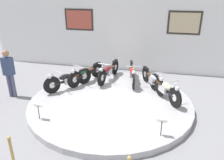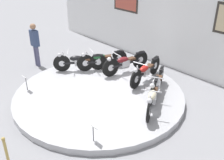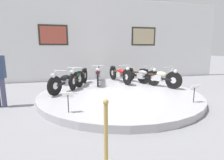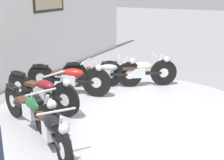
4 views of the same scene
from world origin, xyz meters
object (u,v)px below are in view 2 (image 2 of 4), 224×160
motorcycle_maroon (125,62)px  info_placard_front_left (26,80)px  visitor_standing (35,42)px  motorcycle_black (79,61)px  motorcycle_red (145,71)px  motorcycle_cream (152,97)px  motorcycle_silver (157,84)px  info_placard_front_centre (93,129)px  motorcycle_green (101,59)px

motorcycle_maroon → info_placard_front_left: size_ratio=3.93×
visitor_standing → motorcycle_black: bearing=21.3°
motorcycle_maroon → motorcycle_red: 0.98m
motorcycle_cream → info_placard_front_left: bearing=-148.3°
motorcycle_red → motorcycle_cream: motorcycle_red is taller
motorcycle_silver → motorcycle_maroon: bearing=166.6°
motorcycle_silver → info_placard_front_centre: motorcycle_silver is taller
motorcycle_silver → info_placard_front_left: size_ratio=3.50×
motorcycle_green → info_placard_front_left: 2.91m
motorcycle_green → motorcycle_black: bearing=-121.1°
motorcycle_cream → motorcycle_red: bearing=137.4°
motorcycle_green → visitor_standing: 2.77m
motorcycle_cream → visitor_standing: size_ratio=0.99×
info_placard_front_left → visitor_standing: 2.43m
motorcycle_maroon → motorcycle_cream: 2.54m
info_placard_front_left → visitor_standing: visitor_standing is taller
motorcycle_cream → motorcycle_black: bearing=180.0°
motorcycle_red → info_placard_front_left: size_ratio=3.89×
motorcycle_black → visitor_standing: size_ratio=0.92×
info_placard_front_centre → visitor_standing: (-5.36, 1.42, 0.45)m
motorcycle_silver → motorcycle_cream: motorcycle_cream is taller
motorcycle_maroon → motorcycle_cream: size_ratio=1.15×
info_placard_front_left → motorcycle_black: bearing=91.3°
motorcycle_black → info_placard_front_left: motorcycle_black is taller
info_placard_front_left → info_placard_front_centre: (3.44, 0.00, 0.00)m
motorcycle_silver → info_placard_front_left: (-3.04, -2.89, -0.01)m
motorcycle_red → motorcycle_silver: size_ratio=1.11×
motorcycle_green → visitor_standing: size_ratio=1.07×
motorcycle_silver → motorcycle_black: bearing=-166.7°
motorcycle_silver → motorcycle_cream: (0.43, -0.73, 0.01)m
motorcycle_maroon → motorcycle_red: motorcycle_maroon is taller
motorcycle_cream → info_placard_front_centre: motorcycle_cream is taller
motorcycle_cream → info_placard_front_left: (-3.48, -2.15, -0.02)m
motorcycle_red → visitor_standing: size_ratio=1.13×
motorcycle_black → motorcycle_green: bearing=58.9°
motorcycle_silver → motorcycle_red: bearing=152.6°
motorcycle_green → motorcycle_maroon: 0.94m
motorcycle_black → motorcycle_maroon: size_ratio=0.80×
motorcycle_maroon → info_placard_front_left: (-1.23, -3.32, -0.03)m
info_placard_front_left → motorcycle_silver: bearing=43.5°
motorcycle_black → motorcycle_green: size_ratio=0.86×
motorcycle_green → motorcycle_silver: (2.65, -0.00, -0.01)m
motorcycle_black → motorcycle_silver: bearing=13.3°
info_placard_front_centre → motorcycle_black: bearing=148.3°
motorcycle_cream → visitor_standing: bearing=-172.3°
motorcycle_green → info_placard_front_left: motorcycle_green is taller
info_placard_front_left → motorcycle_cream: bearing=31.7°
visitor_standing → motorcycle_green: bearing=32.3°
motorcycle_cream → visitor_standing: visitor_standing is taller
motorcycle_red → info_placard_front_centre: motorcycle_red is taller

